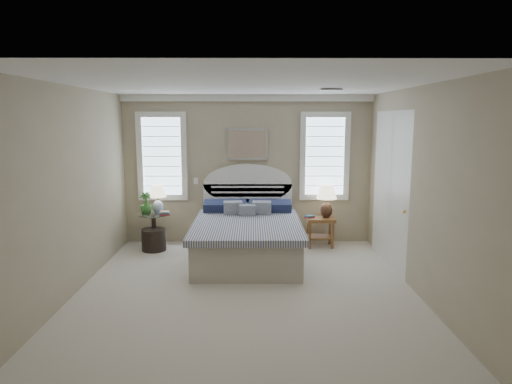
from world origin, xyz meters
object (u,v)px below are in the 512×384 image
Objects in this scene: bed at (247,236)px; side_table_left at (154,227)px; nightstand_right at (320,226)px; floor_pot at (154,240)px; lamp_right at (327,198)px; lamp_left at (158,196)px.

bed is 3.61× the size of side_table_left.
bed is at bearing -151.97° from nightstand_right.
floor_pot is at bearing -175.79° from nightstand_right.
side_table_left is 1.19× the size of nightstand_right.
lamp_right is at bearing 4.58° from floor_pot.
lamp_right is at bearing 2.39° from side_table_left.
bed is at bearing -19.74° from side_table_left.
side_table_left is 1.26× the size of lamp_left.
floor_pot is 0.70× the size of lamp_right.
side_table_left is 1.51× the size of floor_pot.
bed reaches higher than nightstand_right.
lamp_right reaches higher than floor_pot.
bed is 4.55× the size of lamp_left.
bed reaches higher than lamp_left.
nightstand_right is 0.90× the size of lamp_right.
nightstand_right is 2.93m from lamp_left.
floor_pot is at bearing -175.42° from lamp_right.
floor_pot is 3.13m from lamp_right.
side_table_left is 0.23m from floor_pot.
lamp_left is (0.06, 0.17, 0.74)m from floor_pot.
lamp_left is 2.98m from lamp_right.
lamp_right is (3.06, 0.13, 0.50)m from side_table_left.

